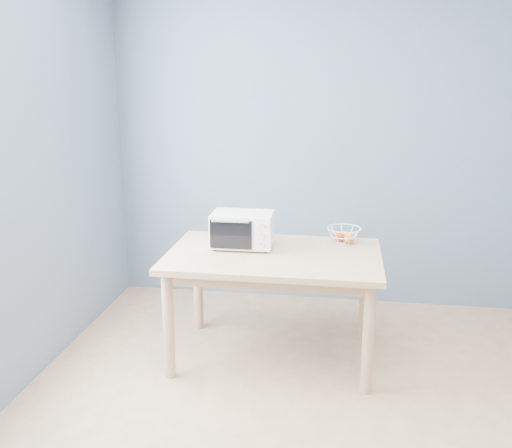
# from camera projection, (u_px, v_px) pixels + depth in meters

# --- Properties ---
(room) EXTENTS (4.01, 4.51, 2.61)m
(room) POSITION_uv_depth(u_px,v_px,m) (364.00, 217.00, 2.45)
(room) COLOR tan
(room) RESTS_ON ground
(dining_table) EXTENTS (1.40, 0.90, 0.75)m
(dining_table) POSITION_uv_depth(u_px,v_px,m) (274.00, 268.00, 3.78)
(dining_table) COLOR tan
(dining_table) RESTS_ON ground
(toaster_oven) EXTENTS (0.41, 0.31, 0.24)m
(toaster_oven) POSITION_uv_depth(u_px,v_px,m) (240.00, 229.00, 3.85)
(toaster_oven) COLOR silver
(toaster_oven) RESTS_ON dining_table
(fruit_basket) EXTENTS (0.27, 0.27, 0.11)m
(fruit_basket) POSITION_uv_depth(u_px,v_px,m) (344.00, 235.00, 3.96)
(fruit_basket) COLOR white
(fruit_basket) RESTS_ON dining_table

